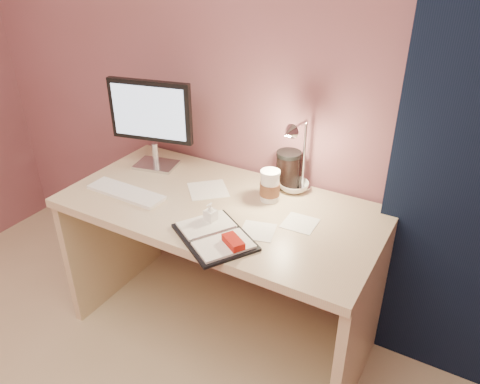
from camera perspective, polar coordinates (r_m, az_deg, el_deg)
The scene contains 12 objects.
desk at distance 2.21m, azimuth -1.25°, elevation -5.69°, with size 1.40×0.70×0.73m.
monitor at distance 2.30m, azimuth -10.74°, elevation 9.03°, with size 0.41×0.19×0.44m.
keyboard at distance 2.17m, azimuth -13.72°, elevation -0.06°, with size 0.38×0.11×0.02m, color white.
planner at distance 1.81m, azimuth -2.92°, elevation -5.46°, with size 0.39×0.37×0.05m.
paper_a at distance 1.86m, azimuth 2.18°, elevation -4.77°, with size 0.13×0.13×0.00m, color white.
paper_b at distance 1.92m, azimuth 7.33°, elevation -3.79°, with size 0.13×0.13×0.00m, color white.
paper_c at distance 2.15m, azimuth -3.91°, elevation 0.27°, with size 0.17×0.17×0.00m, color white.
coffee_cup at distance 2.04m, azimuth 3.66°, elevation 0.68°, with size 0.09×0.09×0.14m.
bowl at distance 2.15m, azimuth 6.56°, elevation 0.71°, with size 0.14×0.14×0.04m, color white.
lotion_bottle at distance 1.88m, azimuth -3.60°, elevation -2.69°, with size 0.04×0.05×0.10m, color white.
dark_jar at distance 2.15m, azimuth 5.88°, elevation 2.53°, with size 0.11×0.11×0.16m, color black.
desk_lamp at distance 2.00m, azimuth 7.24°, elevation 4.84°, with size 0.10×0.22×0.35m.
Camera 1 is at (0.94, -0.10, 1.77)m, focal length 35.00 mm.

